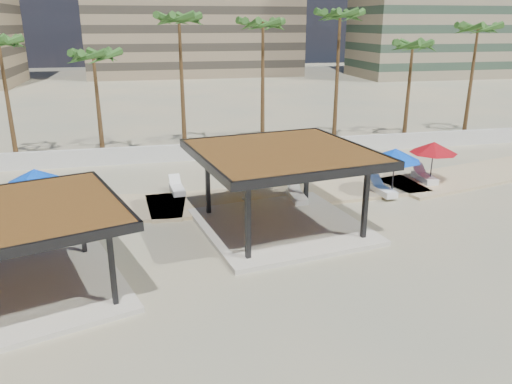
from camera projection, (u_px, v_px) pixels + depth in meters
ground at (292, 251)px, 21.50m from camera, size 200.00×200.00×0.00m
promenade at (288, 191)px, 28.98m from camera, size 44.45×7.97×0.24m
boundary_wall at (230, 150)px, 36.10m from camera, size 56.00×0.30×1.20m
pavilion_central at (282, 182)px, 23.19m from camera, size 8.83×8.83×3.89m
pavilion_west at (24, 245)px, 17.40m from camera, size 8.33×8.33×3.36m
umbrella_b at (246, 165)px, 26.67m from camera, size 2.93×2.93×2.29m
umbrella_c at (434, 148)px, 29.57m from camera, size 3.63×3.63×2.50m
umbrella_d at (395, 155)px, 27.69m from camera, size 3.11×3.11×2.58m
umbrella_f at (35, 176)px, 23.81m from camera, size 3.75×3.75×2.59m
lounger_a at (177, 188)px, 28.51m from camera, size 0.85×2.10×0.78m
lounger_b at (297, 196)px, 27.20m from camera, size 0.79×2.21×0.83m
lounger_c at (382, 190)px, 28.23m from camera, size 0.90×2.21×0.82m
lounger_d at (424, 177)px, 30.54m from camera, size 0.84×2.29×0.85m
palm_c at (93, 60)px, 34.15m from camera, size 3.00×3.00×8.05m
palm_d at (179, 25)px, 35.39m from camera, size 3.00×3.00×10.44m
palm_e at (263, 30)px, 36.26m from camera, size 3.00×3.00×10.08m
palm_f at (340, 21)px, 37.49m from camera, size 3.00×3.00×10.72m
palm_g at (412, 49)px, 39.01m from camera, size 3.00×3.00×8.51m
palm_h at (478, 33)px, 40.42m from camera, size 3.00×3.00×9.76m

